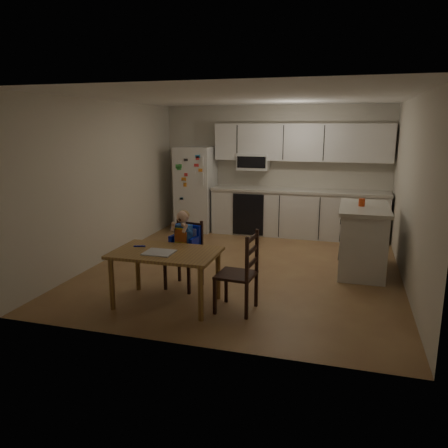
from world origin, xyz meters
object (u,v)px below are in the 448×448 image
object	(u,v)px
red_cup	(362,202)
chair_side	(244,267)
dining_table	(166,258)
refrigerator	(196,189)
kitchen_island	(362,238)
chair_booster	(185,241)

from	to	relation	value
red_cup	chair_side	bearing A→B (deg)	-124.12
dining_table	refrigerator	bearing A→B (deg)	104.36
refrigerator	kitchen_island	distance (m)	3.72
chair_booster	chair_side	world-z (taller)	chair_booster
kitchen_island	chair_booster	distance (m)	2.64
chair_booster	red_cup	bearing A→B (deg)	40.45
dining_table	chair_side	size ratio (longest dim) A/B	1.30
red_cup	dining_table	bearing A→B (deg)	-138.95
kitchen_island	dining_table	bearing A→B (deg)	-139.35
refrigerator	chair_side	bearing A→B (deg)	-62.83
refrigerator	kitchen_island	world-z (taller)	refrigerator
kitchen_island	red_cup	distance (m)	0.54
dining_table	chair_side	bearing A→B (deg)	2.58
red_cup	chair_booster	world-z (taller)	red_cup
kitchen_island	chair_booster	bearing A→B (deg)	-149.40
refrigerator	kitchen_island	bearing A→B (deg)	-29.02
chair_booster	chair_side	bearing A→B (deg)	-21.76
kitchen_island	chair_side	xyz separation A→B (m)	(-1.34, -1.91, 0.04)
chair_booster	chair_side	distance (m)	1.10
refrigerator	chair_booster	xyz separation A→B (m)	(0.97, -3.14, -0.22)
refrigerator	dining_table	xyz separation A→B (m)	(0.96, -3.76, -0.28)
refrigerator	red_cup	size ratio (longest dim) A/B	15.34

